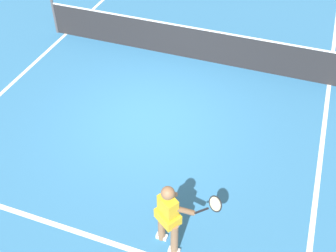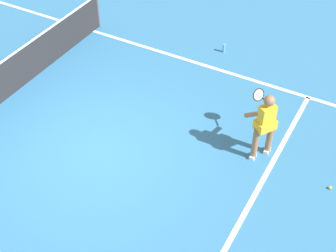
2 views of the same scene
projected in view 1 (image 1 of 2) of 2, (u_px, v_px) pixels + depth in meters
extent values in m
plane|color=teal|center=(148.00, 121.00, 9.76)|extent=(23.94, 23.94, 0.00)
cube|color=white|center=(80.00, 233.00, 7.46)|extent=(7.88, 0.10, 0.01)
cube|color=white|center=(8.00, 87.00, 10.75)|extent=(0.10, 16.41, 0.01)
cube|color=white|center=(320.00, 162.00, 8.76)|extent=(0.10, 16.41, 0.01)
cylinder|color=#4C4C51|center=(55.00, 17.00, 12.54)|extent=(0.08, 0.08, 1.06)
cube|color=#232326|center=(187.00, 43.00, 11.51)|extent=(8.40, 0.02, 0.94)
cube|color=white|center=(188.00, 27.00, 11.18)|extent=(8.40, 0.02, 0.04)
cylinder|color=#8C6647|center=(162.00, 225.00, 7.12)|extent=(0.13, 0.13, 0.78)
cylinder|color=#8C6647|center=(174.00, 240.00, 6.91)|extent=(0.13, 0.13, 0.78)
cube|color=white|center=(162.00, 236.00, 7.36)|extent=(0.20, 0.10, 0.08)
cube|color=white|center=(174.00, 251.00, 7.14)|extent=(0.20, 0.10, 0.08)
cube|color=gold|center=(168.00, 209.00, 6.58)|extent=(0.38, 0.34, 0.52)
cube|color=gold|center=(168.00, 216.00, 6.72)|extent=(0.49, 0.45, 0.20)
sphere|color=#8C6647|center=(168.00, 193.00, 6.32)|extent=(0.22, 0.22, 0.22)
cylinder|color=#8C6647|center=(170.00, 198.00, 6.73)|extent=(0.16, 0.49, 0.37)
cylinder|color=#8C6647|center=(181.00, 210.00, 6.55)|extent=(0.45, 0.33, 0.37)
cylinder|color=black|center=(202.00, 211.00, 6.58)|extent=(0.19, 0.27, 0.14)
torus|color=black|center=(215.00, 204.00, 6.76)|extent=(0.30, 0.26, 0.28)
cylinder|color=beige|center=(215.00, 204.00, 6.76)|extent=(0.25, 0.21, 0.23)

